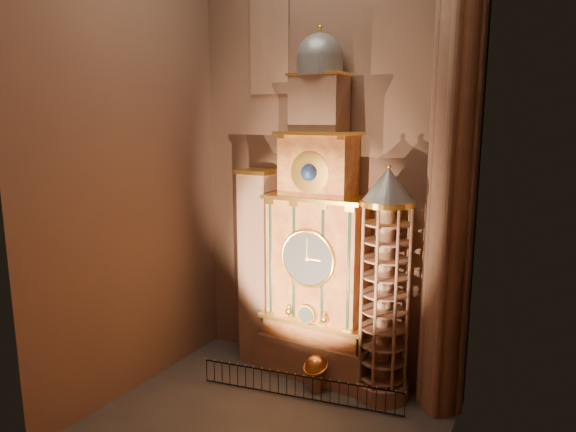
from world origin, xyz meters
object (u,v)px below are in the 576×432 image
Objects in this scene: stair_turret at (384,288)px; celestial_globe at (316,370)px; astronomical_clock at (317,246)px; iron_railing at (299,387)px; portrait_tower at (258,267)px.

celestial_globe is at bearing -158.83° from stair_turret.
astronomical_clock is 1.55× the size of stair_turret.
iron_railing is at bearing -105.13° from celestial_globe.
portrait_tower reaches higher than iron_railing.
celestial_globe is at bearing -64.19° from astronomical_clock.
iron_railing is (3.77, -2.45, -4.53)m from portrait_tower.
astronomical_clock reaches higher than portrait_tower.
portrait_tower reaches higher than celestial_globe.
celestial_globe is 1.19m from iron_railing.
astronomical_clock reaches higher than iron_railing.
stair_turret is at bearing -4.30° from astronomical_clock.
portrait_tower is at bearing 179.71° from astronomical_clock.
celestial_globe is (-2.84, -1.10, -4.21)m from stair_turret.
stair_turret is at bearing -2.33° from portrait_tower.
portrait_tower is 0.94× the size of stair_turret.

